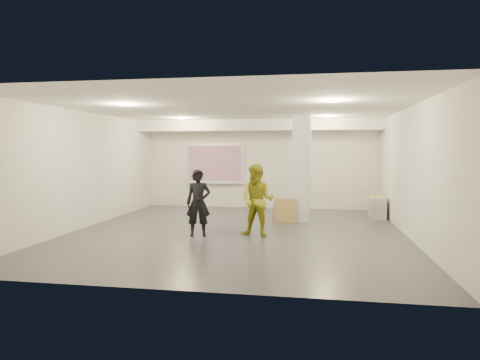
% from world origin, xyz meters
% --- Properties ---
extents(floor, '(8.00, 9.00, 0.01)m').
position_xyz_m(floor, '(0.00, 0.00, 0.00)').
color(floor, '#35373C').
rests_on(floor, ground).
extents(ceiling, '(8.00, 9.00, 0.01)m').
position_xyz_m(ceiling, '(0.00, 0.00, 3.00)').
color(ceiling, white).
rests_on(ceiling, floor).
extents(wall_back, '(8.00, 0.01, 3.00)m').
position_xyz_m(wall_back, '(0.00, 4.50, 1.50)').
color(wall_back, silver).
rests_on(wall_back, floor).
extents(wall_front, '(8.00, 0.01, 3.00)m').
position_xyz_m(wall_front, '(0.00, -4.50, 1.50)').
color(wall_front, silver).
rests_on(wall_front, floor).
extents(wall_left, '(0.01, 9.00, 3.00)m').
position_xyz_m(wall_left, '(-4.00, 0.00, 1.50)').
color(wall_left, silver).
rests_on(wall_left, floor).
extents(wall_right, '(0.01, 9.00, 3.00)m').
position_xyz_m(wall_right, '(4.00, 0.00, 1.50)').
color(wall_right, silver).
rests_on(wall_right, floor).
extents(soffit_band, '(8.00, 1.10, 0.36)m').
position_xyz_m(soffit_band, '(0.00, 3.95, 2.82)').
color(soffit_band, silver).
rests_on(soffit_band, ceiling).
extents(downlight_nw, '(0.22, 0.22, 0.02)m').
position_xyz_m(downlight_nw, '(-2.20, 2.50, 2.98)').
color(downlight_nw, '#EDBD7C').
rests_on(downlight_nw, ceiling).
extents(downlight_ne, '(0.22, 0.22, 0.02)m').
position_xyz_m(downlight_ne, '(2.20, 2.50, 2.98)').
color(downlight_ne, '#EDBD7C').
rests_on(downlight_ne, ceiling).
extents(downlight_sw, '(0.22, 0.22, 0.02)m').
position_xyz_m(downlight_sw, '(-2.20, -1.50, 2.98)').
color(downlight_sw, '#EDBD7C').
rests_on(downlight_sw, ceiling).
extents(downlight_se, '(0.22, 0.22, 0.02)m').
position_xyz_m(downlight_se, '(2.20, -1.50, 2.98)').
color(downlight_se, '#EDBD7C').
rests_on(downlight_se, ceiling).
extents(column, '(0.52, 0.52, 3.00)m').
position_xyz_m(column, '(1.50, 1.80, 1.50)').
color(column, silver).
rests_on(column, floor).
extents(projection_screen, '(2.10, 0.13, 1.42)m').
position_xyz_m(projection_screen, '(-1.60, 4.45, 1.53)').
color(projection_screen, silver).
rests_on(projection_screen, wall_back).
extents(credenza, '(0.50, 1.09, 0.62)m').
position_xyz_m(credenza, '(3.72, 2.90, 0.31)').
color(credenza, '#97999C').
rests_on(credenza, floor).
extents(postit_pad, '(0.27, 0.33, 0.03)m').
position_xyz_m(postit_pad, '(3.67, 2.96, 0.64)').
color(postit_pad, gold).
rests_on(postit_pad, credenza).
extents(cardboard_back, '(0.62, 0.17, 0.67)m').
position_xyz_m(cardboard_back, '(1.09, 1.46, 0.33)').
color(cardboard_back, olive).
rests_on(cardboard_back, floor).
extents(cardboard_front, '(0.50, 0.15, 0.54)m').
position_xyz_m(cardboard_front, '(0.99, 1.58, 0.27)').
color(cardboard_front, olive).
rests_on(cardboard_front, floor).
extents(woman, '(0.64, 0.49, 1.56)m').
position_xyz_m(woman, '(-0.80, -0.66, 0.78)').
color(woman, black).
rests_on(woman, floor).
extents(man, '(0.94, 0.80, 1.68)m').
position_xyz_m(man, '(0.56, -0.48, 0.84)').
color(man, '#97931A').
rests_on(man, floor).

